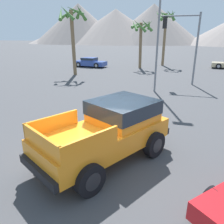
% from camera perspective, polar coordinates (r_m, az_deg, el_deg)
% --- Properties ---
extents(ground_plane, '(320.00, 320.00, 0.00)m').
position_cam_1_polar(ground_plane, '(7.84, -1.26, -11.39)').
color(ground_plane, '#424244').
extents(orange_pickup_truck, '(4.12, 5.15, 1.92)m').
position_cam_1_polar(orange_pickup_truck, '(7.32, -0.37, -4.08)').
color(orange_pickup_truck, orange).
rests_on(orange_pickup_truck, ground_plane).
extents(parked_car_blue, '(4.45, 2.26, 1.22)m').
position_cam_1_polar(parked_car_blue, '(30.24, -5.77, 12.83)').
color(parked_car_blue, '#334C9E').
rests_on(parked_car_blue, ground_plane).
extents(traffic_light_main, '(3.12, 0.38, 5.75)m').
position_cam_1_polar(traffic_light_main, '(19.77, 18.05, 18.38)').
color(traffic_light_main, slate).
rests_on(traffic_light_main, ground_plane).
extents(street_lamp_post, '(0.90, 0.24, 8.42)m').
position_cam_1_polar(street_lamp_post, '(16.49, 12.18, 22.41)').
color(street_lamp_post, slate).
rests_on(street_lamp_post, ground_plane).
extents(palm_tree_tall, '(2.91, 2.87, 6.85)m').
position_cam_1_polar(palm_tree_tall, '(23.95, -10.38, 21.85)').
color(palm_tree_tall, brown).
rests_on(palm_tree_tall, ground_plane).
extents(palm_tree_short, '(2.88, 2.80, 7.22)m').
position_cam_1_polar(palm_tree_short, '(32.16, 13.79, 21.36)').
color(palm_tree_short, brown).
rests_on(palm_tree_short, ground_plane).
extents(palm_tree_leaning, '(2.86, 2.92, 5.91)m').
position_cam_1_polar(palm_tree_leaning, '(28.91, 7.79, 20.14)').
color(palm_tree_leaning, brown).
rests_on(palm_tree_leaning, ground_plane).
extents(distant_mountain_range, '(136.34, 56.85, 20.02)m').
position_cam_1_polar(distant_mountain_range, '(119.24, 5.73, 21.40)').
color(distant_mountain_range, gray).
rests_on(distant_mountain_range, ground_plane).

